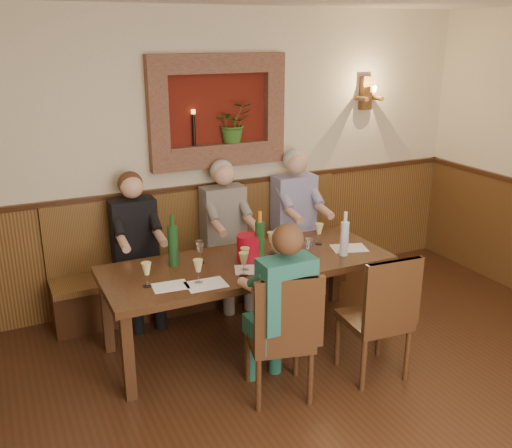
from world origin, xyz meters
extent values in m
cube|color=beige|center=(0.00, 3.00, 1.40)|extent=(6.00, 0.04, 2.80)
cube|color=#4C2E15|center=(0.00, 2.98, 0.55)|extent=(6.00, 0.04, 1.10)
cube|color=#381E0F|center=(0.00, 2.98, 1.12)|extent=(6.02, 0.06, 0.05)
cube|color=#57150C|center=(0.20, 2.98, 1.85)|extent=(1.00, 0.02, 0.70)
cube|color=brown|center=(0.20, 2.94, 2.29)|extent=(1.36, 0.12, 0.18)
cube|color=brown|center=(0.20, 2.94, 1.41)|extent=(1.36, 0.12, 0.18)
cube|color=brown|center=(-0.39, 2.94, 1.85)|extent=(0.18, 0.12, 0.70)
cube|color=brown|center=(0.79, 2.94, 1.85)|extent=(0.18, 0.12, 0.70)
cube|color=brown|center=(0.20, 2.94, 1.52)|extent=(1.00, 0.14, 0.04)
imported|color=#336221|center=(0.35, 2.94, 1.74)|extent=(0.35, 0.30, 0.39)
cylinder|color=black|center=(-0.05, 2.94, 1.69)|extent=(0.03, 0.03, 0.30)
cylinder|color=#FFBF59|center=(-0.05, 2.94, 1.86)|extent=(0.04, 0.04, 0.04)
cube|color=#4C2E15|center=(1.90, 2.95, 1.95)|extent=(0.12, 0.08, 0.35)
cylinder|color=#4C2E15|center=(1.80, 2.88, 1.90)|extent=(0.05, 0.18, 0.05)
cylinder|color=#4C2E15|center=(2.00, 2.88, 1.90)|extent=(0.05, 0.18, 0.05)
cylinder|color=#FFBF59|center=(1.90, 2.82, 2.00)|extent=(0.06, 0.06, 0.06)
cube|color=black|center=(0.00, 1.85, 0.72)|extent=(2.40, 0.90, 0.06)
cube|color=black|center=(-1.12, 1.48, 0.34)|extent=(0.08, 0.08, 0.69)
cube|color=black|center=(1.12, 1.48, 0.34)|extent=(0.08, 0.08, 0.69)
cube|color=black|center=(-1.12, 2.22, 0.34)|extent=(0.08, 0.08, 0.69)
cube|color=black|center=(1.12, 2.22, 0.34)|extent=(0.08, 0.08, 0.69)
cube|color=#381E0F|center=(0.00, 2.76, 0.20)|extent=(3.00, 0.40, 0.40)
cube|color=#4C2E15|center=(0.00, 2.76, 0.42)|extent=(3.00, 0.45, 0.06)
cube|color=#4C2E15|center=(0.00, 2.95, 0.78)|extent=(3.00, 0.06, 0.66)
cube|color=black|center=(-0.11, 1.08, 0.21)|extent=(0.51, 0.51, 0.42)
cube|color=black|center=(-0.11, 1.08, 0.45)|extent=(0.54, 0.54, 0.05)
cube|color=black|center=(-0.16, 0.89, 0.74)|extent=(0.44, 0.15, 0.53)
cube|color=black|center=(0.68, 1.01, 0.22)|extent=(0.46, 0.46, 0.43)
cube|color=black|center=(0.68, 1.01, 0.46)|extent=(0.48, 0.48, 0.05)
cube|color=black|center=(0.66, 0.80, 0.75)|extent=(0.45, 0.08, 0.54)
cube|color=black|center=(-0.72, 2.62, 0.23)|extent=(0.41, 0.42, 0.45)
cube|color=black|center=(-0.72, 2.78, 0.87)|extent=(0.41, 0.21, 0.53)
sphere|color=#D8A384|center=(-0.72, 2.74, 1.26)|extent=(0.20, 0.20, 0.20)
sphere|color=#4C2D19|center=(-0.72, 2.79, 1.28)|extent=(0.22, 0.22, 0.22)
cube|color=#5E5A56|center=(0.16, 2.61, 0.23)|extent=(0.42, 0.44, 0.45)
cube|color=#5E5A56|center=(0.16, 2.78, 0.88)|extent=(0.42, 0.22, 0.55)
sphere|color=#D8A384|center=(0.16, 2.74, 1.28)|extent=(0.21, 0.21, 0.21)
sphere|color=#B2B2B2|center=(0.16, 2.79, 1.30)|extent=(0.23, 0.23, 0.23)
cube|color=navy|center=(0.95, 2.61, 0.23)|extent=(0.43, 0.45, 0.45)
cube|color=navy|center=(0.95, 2.78, 0.90)|extent=(0.43, 0.23, 0.57)
sphere|color=#D8A384|center=(0.95, 2.74, 1.32)|extent=(0.22, 0.22, 0.22)
sphere|color=#B2B2B2|center=(0.95, 2.79, 1.34)|extent=(0.24, 0.24, 0.24)
cube|color=navy|center=(-0.11, 1.14, 0.23)|extent=(0.39, 0.41, 0.45)
cube|color=navy|center=(-0.11, 0.98, 0.86)|extent=(0.39, 0.20, 0.51)
sphere|color=#D8A384|center=(-0.11, 1.02, 1.23)|extent=(0.20, 0.20, 0.20)
sphere|color=#4C2D19|center=(-0.11, 0.97, 1.25)|extent=(0.21, 0.21, 0.21)
cylinder|color=#B40B21|center=(0.02, 1.87, 0.86)|extent=(0.24, 0.24, 0.22)
cylinder|color=#19471E|center=(0.10, 1.82, 0.92)|extent=(0.08, 0.08, 0.34)
cylinder|color=orange|center=(0.10, 1.82, 1.14)|extent=(0.04, 0.04, 0.09)
cylinder|color=#19471E|center=(-0.58, 2.04, 0.92)|extent=(0.10, 0.10, 0.34)
cylinder|color=#19471E|center=(-0.58, 2.04, 1.13)|extent=(0.04, 0.04, 0.09)
cylinder|color=silver|center=(0.80, 1.63, 0.90)|extent=(0.08, 0.08, 0.30)
cylinder|color=silver|center=(0.80, 1.63, 1.09)|extent=(0.03, 0.03, 0.09)
cube|color=white|center=(-0.73, 1.65, 0.75)|extent=(0.28, 0.21, 0.00)
cube|color=white|center=(-0.04, 1.68, 0.75)|extent=(0.34, 0.29, 0.00)
cube|color=white|center=(0.94, 1.75, 0.75)|extent=(0.35, 0.29, 0.00)
cube|color=white|center=(-0.48, 1.57, 0.75)|extent=(0.31, 0.23, 0.00)
camera|label=1|loc=(-1.83, -2.14, 2.54)|focal=40.00mm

